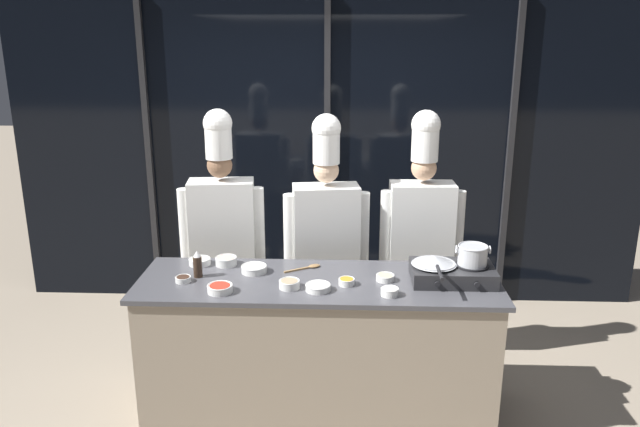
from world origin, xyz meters
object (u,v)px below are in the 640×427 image
(prep_bowl_garlic, at_px, (254,268))
(prep_bowl_soy_glaze, at_px, (183,279))
(prep_bowl_onion, at_px, (390,291))
(prep_bowl_carrots, at_px, (347,281))
(frying_pan, at_px, (434,260))
(stock_pot, at_px, (473,255))
(prep_bowl_chili_flakes, at_px, (220,288))
(chef_head, at_px, (222,223))
(prep_bowl_rice, at_px, (318,287))
(prep_bowl_mushrooms, at_px, (289,284))
(portable_stove, at_px, (452,273))
(prep_bowl_bean_sprouts, at_px, (200,261))
(prep_bowl_ginger, at_px, (385,277))
(chef_line, at_px, (421,225))
(squeeze_bottle_soy, at_px, (198,265))
(serving_spoon_slotted, at_px, (309,267))
(chef_sous, at_px, (326,229))
(prep_bowl_shrimp, at_px, (226,260))

(prep_bowl_garlic, bearing_deg, prep_bowl_soy_glaze, -157.25)
(prep_bowl_onion, height_order, prep_bowl_carrots, prep_bowl_onion)
(frying_pan, bearing_deg, stock_pot, 1.06)
(prep_bowl_chili_flakes, xyz_separation_m, chef_head, (-0.16, 0.93, 0.10))
(prep_bowl_rice, relative_size, prep_bowl_mushrooms, 1.20)
(portable_stove, height_order, prep_bowl_onion, portable_stove)
(prep_bowl_mushrooms, bearing_deg, prep_bowl_bean_sprouts, 149.90)
(prep_bowl_ginger, height_order, prep_bowl_soy_glaze, prep_bowl_ginger)
(chef_line, bearing_deg, prep_bowl_onion, 71.50)
(portable_stove, distance_m, squeeze_bottle_soy, 1.56)
(portable_stove, bearing_deg, serving_spoon_slotted, 168.86)
(squeeze_bottle_soy, height_order, chef_sous, chef_sous)
(prep_bowl_garlic, relative_size, prep_bowl_shrimp, 1.16)
(stock_pot, distance_m, chef_line, 0.75)
(prep_bowl_garlic, relative_size, chef_sous, 0.09)
(chef_head, xyz_separation_m, chef_line, (1.43, 0.01, 0.00))
(prep_bowl_bean_sprouts, bearing_deg, prep_bowl_soy_glaze, -97.02)
(portable_stove, distance_m, frying_pan, 0.14)
(stock_pot, xyz_separation_m, prep_bowl_chili_flakes, (-1.49, -0.23, -0.14))
(frying_pan, xyz_separation_m, stock_pot, (0.23, 0.00, 0.04))
(chef_head, relative_size, chef_line, 1.00)
(prep_bowl_carrots, relative_size, chef_line, 0.05)
(prep_bowl_chili_flakes, bearing_deg, stock_pot, 8.78)
(prep_bowl_ginger, distance_m, prep_bowl_garlic, 0.82)
(prep_bowl_garlic, height_order, serving_spoon_slotted, prep_bowl_garlic)
(prep_bowl_mushrooms, height_order, prep_bowl_soy_glaze, prep_bowl_mushrooms)
(prep_bowl_carrots, bearing_deg, prep_bowl_onion, -30.26)
(squeeze_bottle_soy, distance_m, prep_bowl_onion, 1.19)
(frying_pan, bearing_deg, prep_bowl_onion, -140.32)
(prep_bowl_rice, bearing_deg, squeeze_bottle_soy, 166.54)
(prep_bowl_garlic, distance_m, prep_bowl_chili_flakes, 0.35)
(frying_pan, relative_size, squeeze_bottle_soy, 2.77)
(prep_bowl_rice, bearing_deg, prep_bowl_soy_glaze, 173.27)
(prep_bowl_shrimp, relative_size, chef_line, 0.08)
(prep_bowl_chili_flakes, relative_size, chef_sous, 0.08)
(prep_bowl_carrots, bearing_deg, frying_pan, 9.38)
(prep_bowl_mushrooms, bearing_deg, prep_bowl_carrots, 10.46)
(frying_pan, height_order, chef_head, chef_head)
(prep_bowl_onion, relative_size, chef_line, 0.06)
(prep_bowl_mushrooms, relative_size, prep_bowl_onion, 1.20)
(prep_bowl_ginger, xyz_separation_m, prep_bowl_rice, (-0.40, -0.17, 0.00))
(prep_bowl_bean_sprouts, bearing_deg, prep_bowl_onion, -20.08)
(prep_bowl_garlic, relative_size, chef_line, 0.09)
(frying_pan, distance_m, prep_bowl_chili_flakes, 1.29)
(portable_stove, bearing_deg, squeeze_bottle_soy, -179.93)
(squeeze_bottle_soy, distance_m, prep_bowl_bean_sprouts, 0.22)
(prep_bowl_chili_flakes, xyz_separation_m, prep_bowl_bean_sprouts, (-0.22, 0.43, -0.00))
(stock_pot, xyz_separation_m, prep_bowl_garlic, (-1.34, 0.09, -0.14))
(prep_bowl_onion, bearing_deg, serving_spoon_slotted, 139.91)
(portable_stove, xyz_separation_m, prep_bowl_chili_flakes, (-1.38, -0.23, -0.02))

